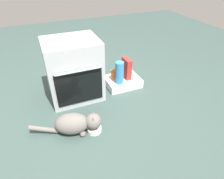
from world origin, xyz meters
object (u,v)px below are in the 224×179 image
Objects in this scene: food_bowl at (94,129)px; sauce_jar at (114,75)px; oven at (74,70)px; water_bottle at (119,73)px; cereal_box at (127,68)px; pantry_cabinet at (123,82)px; cat at (76,123)px.

food_bowl is 0.88m from sauce_jar.
oven is 2.48× the size of water_bottle.
cereal_box is (0.69, 0.69, 0.22)m from food_bowl.
water_bottle is at bearing -73.84° from sauce_jar.
pantry_cabinet is 0.66× the size of cat.
water_bottle is (-0.15, -0.09, 0.01)m from cereal_box.
cereal_box reaches higher than pantry_cabinet.
cereal_box is 0.93× the size of water_bottle.
oven reaches higher than pantry_cabinet.
oven is at bearing 170.52° from water_bottle.
sauce_jar is (0.51, 0.70, 0.15)m from food_bowl.
pantry_cabinet is 1.02m from cat.
food_bowl is 0.21× the size of cat.
water_bottle is at bearing 54.67° from cat.
water_bottle reaches higher than cat.
sauce_jar is at bearing 106.16° from water_bottle.
cat is 2.51× the size of cereal_box.
sauce_jar is (0.53, 0.02, -0.19)m from oven.
cereal_box is 0.17m from water_bottle.
cereal_box is at bearing 32.35° from water_bottle.
cat is (-0.80, -0.63, 0.07)m from pantry_cabinet.
sauce_jar is at bearing 174.75° from cereal_box.
cat reaches higher than pantry_cabinet.
sauce_jar is 0.47× the size of water_bottle.
pantry_cabinet is at bearing 47.07° from food_bowl.
sauce_jar is (0.68, 0.65, 0.06)m from cat.
cereal_box is at bearing 53.89° from cat.
cat is 2.34× the size of water_bottle.
water_bottle is (0.03, -0.11, 0.08)m from sauce_jar.
cereal_box is at bearing 44.84° from food_bowl.
cat is 0.90m from water_bottle.
food_bowl is at bearing -135.16° from cereal_box.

